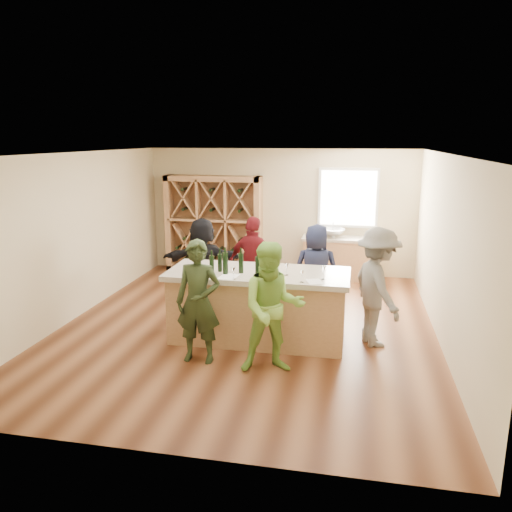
% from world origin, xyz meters
% --- Properties ---
extents(floor, '(6.00, 7.00, 0.10)m').
position_xyz_m(floor, '(0.00, 0.00, -0.05)').
color(floor, brown).
rests_on(floor, ground).
extents(ceiling, '(6.00, 7.00, 0.10)m').
position_xyz_m(ceiling, '(0.00, 0.00, 2.85)').
color(ceiling, white).
rests_on(ceiling, ground).
extents(wall_back, '(6.00, 0.10, 2.80)m').
position_xyz_m(wall_back, '(0.00, 3.55, 1.40)').
color(wall_back, beige).
rests_on(wall_back, ground).
extents(wall_front, '(6.00, 0.10, 2.80)m').
position_xyz_m(wall_front, '(0.00, -3.55, 1.40)').
color(wall_front, beige).
rests_on(wall_front, ground).
extents(wall_left, '(0.10, 7.00, 2.80)m').
position_xyz_m(wall_left, '(-3.05, 0.00, 1.40)').
color(wall_left, beige).
rests_on(wall_left, ground).
extents(wall_right, '(0.10, 7.00, 2.80)m').
position_xyz_m(wall_right, '(3.05, 0.00, 1.40)').
color(wall_right, beige).
rests_on(wall_right, ground).
extents(window_frame, '(1.30, 0.06, 1.30)m').
position_xyz_m(window_frame, '(1.50, 3.47, 1.75)').
color(window_frame, white).
rests_on(window_frame, wall_back).
extents(window_pane, '(1.18, 0.01, 1.18)m').
position_xyz_m(window_pane, '(1.50, 3.44, 1.75)').
color(window_pane, white).
rests_on(window_pane, wall_back).
extents(wine_rack, '(2.20, 0.45, 2.20)m').
position_xyz_m(wine_rack, '(-1.50, 3.27, 1.10)').
color(wine_rack, tan).
rests_on(wine_rack, floor).
extents(back_counter_base, '(1.60, 0.58, 0.86)m').
position_xyz_m(back_counter_base, '(1.40, 3.20, 0.43)').
color(back_counter_base, tan).
rests_on(back_counter_base, floor).
extents(back_counter_top, '(1.70, 0.62, 0.06)m').
position_xyz_m(back_counter_top, '(1.40, 3.20, 0.89)').
color(back_counter_top, '#B9AB98').
rests_on(back_counter_top, back_counter_base).
extents(sink, '(0.54, 0.54, 0.19)m').
position_xyz_m(sink, '(1.20, 3.20, 1.01)').
color(sink, silver).
rests_on(sink, back_counter_top).
extents(faucet, '(0.02, 0.02, 0.30)m').
position_xyz_m(faucet, '(1.20, 3.38, 1.07)').
color(faucet, silver).
rests_on(faucet, back_counter_top).
extents(tasting_counter_base, '(2.60, 1.00, 1.00)m').
position_xyz_m(tasting_counter_base, '(0.27, -0.49, 0.50)').
color(tasting_counter_base, tan).
rests_on(tasting_counter_base, floor).
extents(tasting_counter_top, '(2.72, 1.12, 0.08)m').
position_xyz_m(tasting_counter_top, '(0.27, -0.49, 1.04)').
color(tasting_counter_top, '#B9AB98').
rests_on(tasting_counter_top, tasting_counter_base).
extents(wine_bottle_a, '(0.08, 0.08, 0.31)m').
position_xyz_m(wine_bottle_a, '(-0.60, -0.67, 1.24)').
color(wine_bottle_a, black).
rests_on(wine_bottle_a, tasting_counter_top).
extents(wine_bottle_b, '(0.08, 0.08, 0.28)m').
position_xyz_m(wine_bottle_b, '(-0.37, -0.75, 1.22)').
color(wine_bottle_b, black).
rests_on(wine_bottle_b, tasting_counter_top).
extents(wine_bottle_c, '(0.08, 0.08, 0.27)m').
position_xyz_m(wine_bottle_c, '(-0.29, -0.60, 1.21)').
color(wine_bottle_c, black).
rests_on(wine_bottle_c, tasting_counter_top).
extents(wine_bottle_d, '(0.10, 0.10, 0.32)m').
position_xyz_m(wine_bottle_d, '(-0.18, -0.71, 1.24)').
color(wine_bottle_d, black).
rests_on(wine_bottle_d, tasting_counter_top).
extents(wine_bottle_e, '(0.09, 0.09, 0.30)m').
position_xyz_m(wine_bottle_e, '(0.04, -0.61, 1.23)').
color(wine_bottle_e, black).
rests_on(wine_bottle_e, tasting_counter_top).
extents(wine_glass_a, '(0.07, 0.07, 0.17)m').
position_xyz_m(wine_glass_a, '(0.01, -0.96, 1.16)').
color(wine_glass_a, white).
rests_on(wine_glass_a, tasting_counter_top).
extents(wine_glass_b, '(0.08, 0.08, 0.17)m').
position_xyz_m(wine_glass_b, '(0.42, -0.95, 1.17)').
color(wine_glass_b, white).
rests_on(wine_glass_b, tasting_counter_top).
extents(wine_glass_c, '(0.07, 0.07, 0.16)m').
position_xyz_m(wine_glass_c, '(0.97, -0.93, 1.16)').
color(wine_glass_c, white).
rests_on(wine_glass_c, tasting_counter_top).
extents(wine_glass_d, '(0.06, 0.06, 0.16)m').
position_xyz_m(wine_glass_d, '(0.72, -0.60, 1.16)').
color(wine_glass_d, white).
rests_on(wine_glass_d, tasting_counter_top).
extents(wine_glass_e, '(0.09, 0.09, 0.19)m').
position_xyz_m(wine_glass_e, '(1.25, -0.73, 1.18)').
color(wine_glass_e, white).
rests_on(wine_glass_e, tasting_counter_top).
extents(tasting_menu_a, '(0.28, 0.36, 0.00)m').
position_xyz_m(tasting_menu_a, '(-0.09, -0.84, 1.08)').
color(tasting_menu_a, white).
rests_on(tasting_menu_a, tasting_counter_top).
extents(tasting_menu_b, '(0.27, 0.35, 0.00)m').
position_xyz_m(tasting_menu_b, '(0.51, -0.84, 1.08)').
color(tasting_menu_b, white).
rests_on(tasting_menu_b, tasting_counter_top).
extents(tasting_menu_c, '(0.28, 0.32, 0.00)m').
position_xyz_m(tasting_menu_c, '(1.14, -0.86, 1.08)').
color(tasting_menu_c, white).
rests_on(tasting_menu_c, tasting_counter_top).
extents(person_near_left, '(0.63, 0.46, 1.71)m').
position_xyz_m(person_near_left, '(-0.39, -1.39, 0.86)').
color(person_near_left, '#263319').
rests_on(person_near_left, floor).
extents(person_near_right, '(0.94, 0.68, 1.75)m').
position_xyz_m(person_near_right, '(0.66, -1.50, 0.88)').
color(person_near_right, '#8CC64C').
rests_on(person_near_right, floor).
extents(person_server, '(0.95, 1.27, 1.78)m').
position_xyz_m(person_server, '(2.03, -0.33, 0.89)').
color(person_server, slate).
rests_on(person_server, floor).
extents(person_far_mid, '(1.11, 0.79, 1.71)m').
position_xyz_m(person_far_mid, '(-0.05, 0.75, 0.85)').
color(person_far_mid, '#590F14').
rests_on(person_far_mid, floor).
extents(person_far_right, '(0.82, 0.57, 1.62)m').
position_xyz_m(person_far_right, '(1.04, 0.75, 0.81)').
color(person_far_right, '#191E38').
rests_on(person_far_right, floor).
extents(person_far_left, '(1.59, 0.77, 1.64)m').
position_xyz_m(person_far_left, '(-1.03, 0.90, 0.82)').
color(person_far_left, black).
rests_on(person_far_left, floor).
extents(wine_bottle_f, '(0.07, 0.07, 0.30)m').
position_xyz_m(wine_bottle_f, '(0.32, -0.79, 1.23)').
color(wine_bottle_f, black).
rests_on(wine_bottle_f, tasting_counter_top).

